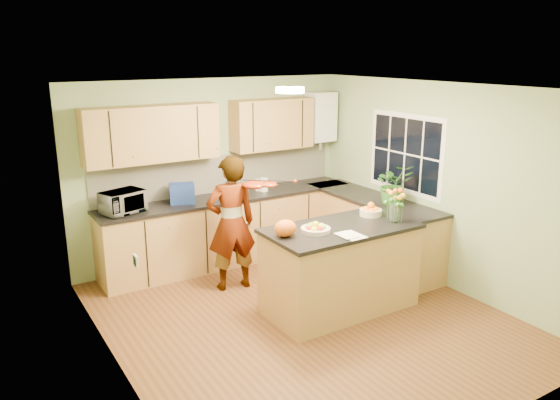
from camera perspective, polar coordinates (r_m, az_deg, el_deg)
floor at (r=6.17m, az=2.48°, el=-12.19°), size 4.50×4.50×0.00m
ceiling at (r=5.48m, az=2.79°, el=11.64°), size 4.00×4.50×0.02m
wall_back at (r=7.61m, az=-7.00°, el=3.09°), size 4.00×0.02×2.50m
wall_front at (r=4.16m, az=20.59°, el=-8.40°), size 4.00×0.02×2.50m
wall_left at (r=4.91m, az=-17.08°, el=-4.43°), size 0.02×4.50×2.50m
wall_right at (r=7.00m, az=16.28°, el=1.49°), size 0.02×4.50×2.50m
back_counter at (r=7.59m, az=-5.16°, el=-2.98°), size 3.64×0.62×0.94m
right_counter at (r=7.58m, az=9.56°, el=-3.16°), size 0.62×2.24×0.94m
splashback at (r=7.65m, az=-6.26°, el=2.79°), size 3.60×0.02×0.52m
upper_cabinets at (r=7.28m, az=-7.84°, el=7.31°), size 3.20×0.34×0.70m
boiler at (r=8.22m, az=4.26°, el=8.65°), size 0.40×0.30×0.86m
window_right at (r=7.33m, az=12.95°, el=4.74°), size 0.01×1.30×1.05m
light_switch at (r=4.35m, az=-14.85°, el=-6.13°), size 0.02×0.09×0.09m
ceiling_lamp at (r=5.74m, az=1.05°, el=11.43°), size 0.30×0.30×0.07m
peninsula_island at (r=6.22m, az=6.30°, el=-7.06°), size 1.71×0.88×0.98m
fruit_dish at (r=5.83m, az=3.74°, el=-2.92°), size 0.32×0.32×0.11m
orange_bowl at (r=6.48m, az=9.47°, el=-1.06°), size 0.26×0.26×0.15m
flower_vase at (r=6.22m, az=11.90°, el=0.28°), size 0.24×0.24×0.44m
orange_bag at (r=5.67m, az=0.57°, el=-2.96°), size 0.25×0.22×0.18m
papers at (r=5.77m, az=7.49°, el=-3.67°), size 0.21×0.29×0.01m
violinist at (r=6.62m, az=-5.11°, el=-2.45°), size 0.66×0.48×1.67m
violin at (r=6.39m, az=-2.73°, el=1.60°), size 0.70×0.61×0.17m
microwave at (r=6.89m, az=-16.10°, el=-0.20°), size 0.57×0.47×0.27m
blue_box at (r=7.17m, az=-10.21°, el=0.69°), size 0.37×0.32×0.25m
kettle at (r=7.44m, az=-5.16°, el=1.38°), size 0.16×0.16×0.30m
jar_cream at (r=7.70m, az=-2.25°, el=1.60°), size 0.13×0.13×0.16m
jar_white at (r=7.65m, az=-1.72°, el=1.61°), size 0.14×0.14×0.19m
potted_plant at (r=7.12m, az=11.78°, el=1.65°), size 0.60×0.56×0.53m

